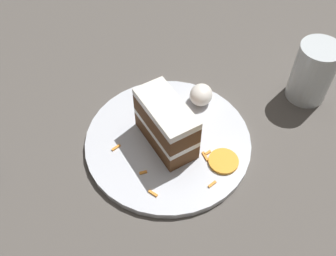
{
  "coord_description": "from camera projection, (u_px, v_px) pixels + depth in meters",
  "views": [
    {
      "loc": [
        0.41,
        0.12,
        0.59
      ],
      "look_at": [
        0.03,
        -0.01,
        0.07
      ],
      "focal_mm": 42.0,
      "sensor_mm": 36.0,
      "label": 1
    }
  ],
  "objects": [
    {
      "name": "dining_table",
      "position": [
        178.0,
        139.0,
        0.71
      ],
      "size": [
        1.09,
        1.12,
        0.03
      ],
      "primitive_type": "cube",
      "color": "#56514C",
      "rests_on": "ground"
    },
    {
      "name": "carrot_shreds_scatter",
      "position": [
        171.0,
        158.0,
        0.65
      ],
      "size": [
        0.21,
        0.18,
        0.0
      ],
      "color": "orange",
      "rests_on": "plate"
    },
    {
      "name": "drinking_glass",
      "position": [
        311.0,
        76.0,
        0.72
      ],
      "size": [
        0.07,
        0.07,
        0.12
      ],
      "color": "silver",
      "rests_on": "dining_table"
    },
    {
      "name": "plate",
      "position": [
        168.0,
        141.0,
        0.69
      ],
      "size": [
        0.29,
        0.29,
        0.01
      ],
      "primitive_type": "cylinder",
      "color": "silver",
      "rests_on": "dining_table"
    },
    {
      "name": "ground_plane",
      "position": [
        178.0,
        144.0,
        0.73
      ],
      "size": [
        6.0,
        6.0,
        0.0
      ],
      "primitive_type": "plane",
      "color": "#4C4742",
      "rests_on": "ground"
    },
    {
      "name": "cake_slice",
      "position": [
        166.0,
        124.0,
        0.64
      ],
      "size": [
        0.12,
        0.13,
        0.09
      ],
      "rotation": [
        0.0,
        0.0,
        5.57
      ],
      "color": "brown",
      "rests_on": "plate"
    },
    {
      "name": "orange_garnish",
      "position": [
        223.0,
        161.0,
        0.65
      ],
      "size": [
        0.05,
        0.05,
        0.01
      ],
      "primitive_type": "cylinder",
      "color": "orange",
      "rests_on": "plate"
    },
    {
      "name": "cream_dollop",
      "position": [
        201.0,
        95.0,
        0.72
      ],
      "size": [
        0.05,
        0.04,
        0.04
      ],
      "primitive_type": "ellipsoid",
      "color": "white",
      "rests_on": "plate"
    }
  ]
}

